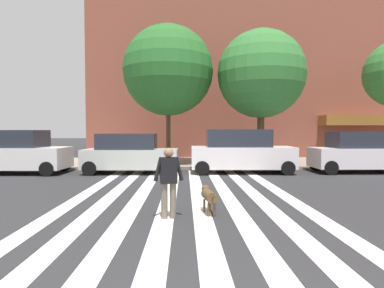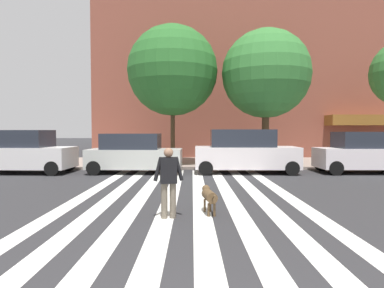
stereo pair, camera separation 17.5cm
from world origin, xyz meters
The scene contains 11 objects.
ground_plane centered at (0.00, 7.49, 0.00)m, with size 160.00×160.00×0.00m, color #2B2B2D.
sidewalk_far centered at (0.00, 17.98, 0.07)m, with size 80.00×6.00×0.15m, color gray.
crosswalk_stripes centered at (-0.25, 7.49, 0.00)m, with size 6.75×14.38×0.01m.
parked_car_near_curb centered at (-8.05, 13.67, 0.99)m, with size 4.39×2.18×2.06m.
parked_car_behind_first centered at (-2.83, 13.67, 0.93)m, with size 4.47×2.00×1.90m.
parked_car_third_in_line centered at (2.49, 13.67, 1.02)m, with size 4.90×2.03×2.09m.
parked_car_fourth_in_line centered at (8.13, 13.67, 0.93)m, with size 4.33×1.90×1.98m.
street_tree_nearest centered at (-1.14, 16.51, 5.40)m, with size 5.05×5.05×7.78m.
street_tree_middle centered at (4.03, 16.19, 5.16)m, with size 4.88×4.88×7.47m.
pedestrian_dog_walker centered at (-0.59, 5.63, 0.93)m, with size 0.71×0.30×1.64m.
dog_on_leash centered at (0.36, 6.04, 0.44)m, with size 0.36×1.05×0.65m.
Camera 2 is at (-0.05, -1.82, 2.03)m, focal length 30.32 mm.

